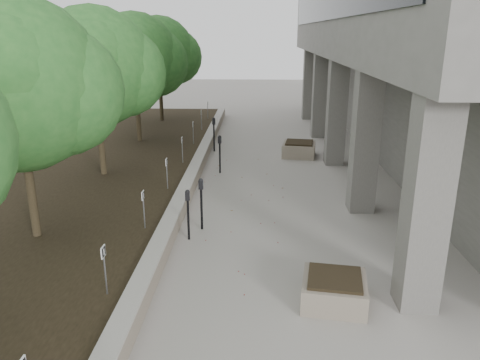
# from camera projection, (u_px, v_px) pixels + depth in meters

# --- Properties ---
(ground) EXTENTS (90.00, 90.00, 0.00)m
(ground) POSITION_uv_depth(u_px,v_px,m) (234.00, 332.00, 8.10)
(ground) COLOR #9C9790
(ground) RESTS_ON ground
(retaining_wall) EXTENTS (0.39, 26.00, 0.50)m
(retaining_wall) POSITION_uv_depth(u_px,v_px,m) (195.00, 170.00, 16.65)
(retaining_wall) COLOR gray
(retaining_wall) RESTS_ON ground
(planting_bed) EXTENTS (7.00, 26.00, 0.40)m
(planting_bed) POSITION_uv_depth(u_px,v_px,m) (94.00, 171.00, 16.80)
(planting_bed) COLOR #2E2517
(planting_bed) RESTS_ON ground
(crabapple_tree_2) EXTENTS (4.60, 4.00, 5.44)m
(crabapple_tree_2) POSITION_uv_depth(u_px,v_px,m) (21.00, 121.00, 10.17)
(crabapple_tree_2) COLOR #266325
(crabapple_tree_2) RESTS_ON planting_bed
(crabapple_tree_3) EXTENTS (4.60, 4.00, 5.44)m
(crabapple_tree_3) POSITION_uv_depth(u_px,v_px,m) (97.00, 93.00, 14.93)
(crabapple_tree_3) COLOR #266325
(crabapple_tree_3) RESTS_ON planting_bed
(crabapple_tree_4) EXTENTS (4.60, 4.00, 5.44)m
(crabapple_tree_4) POSITION_uv_depth(u_px,v_px,m) (136.00, 78.00, 19.70)
(crabapple_tree_4) COLOR #266325
(crabapple_tree_4) RESTS_ON planting_bed
(crabapple_tree_5) EXTENTS (4.60, 4.00, 5.44)m
(crabapple_tree_5) POSITION_uv_depth(u_px,v_px,m) (159.00, 69.00, 24.46)
(crabapple_tree_5) COLOR #266325
(crabapple_tree_5) RESTS_ON planting_bed
(parking_sign_2) EXTENTS (0.04, 0.22, 0.96)m
(parking_sign_2) POSITION_uv_depth(u_px,v_px,m) (105.00, 270.00, 8.39)
(parking_sign_2) COLOR black
(parking_sign_2) RESTS_ON planting_bed
(parking_sign_3) EXTENTS (0.04, 0.22, 0.96)m
(parking_sign_3) POSITION_uv_depth(u_px,v_px,m) (144.00, 210.00, 11.25)
(parking_sign_3) COLOR black
(parking_sign_3) RESTS_ON planting_bed
(parking_sign_4) EXTENTS (0.04, 0.22, 0.96)m
(parking_sign_4) POSITION_uv_depth(u_px,v_px,m) (167.00, 174.00, 14.10)
(parking_sign_4) COLOR black
(parking_sign_4) RESTS_ON planting_bed
(parking_sign_5) EXTENTS (0.04, 0.22, 0.96)m
(parking_sign_5) POSITION_uv_depth(u_px,v_px,m) (182.00, 150.00, 16.96)
(parking_sign_5) COLOR black
(parking_sign_5) RESTS_ON planting_bed
(parking_sign_6) EXTENTS (0.04, 0.22, 0.96)m
(parking_sign_6) POSITION_uv_depth(u_px,v_px,m) (193.00, 133.00, 19.81)
(parking_sign_6) COLOR black
(parking_sign_6) RESTS_ON planting_bed
(parking_sign_7) EXTENTS (0.04, 0.22, 0.96)m
(parking_sign_7) POSITION_uv_depth(u_px,v_px,m) (201.00, 120.00, 22.67)
(parking_sign_7) COLOR black
(parking_sign_7) RESTS_ON planting_bed
(parking_sign_8) EXTENTS (0.04, 0.22, 0.96)m
(parking_sign_8) POSITION_uv_depth(u_px,v_px,m) (208.00, 110.00, 25.53)
(parking_sign_8) COLOR black
(parking_sign_8) RESTS_ON planting_bed
(parking_meter_2) EXTENTS (0.14, 0.10, 1.41)m
(parking_meter_2) POSITION_uv_depth(u_px,v_px,m) (201.00, 204.00, 12.11)
(parking_meter_2) COLOR black
(parking_meter_2) RESTS_ON ground
(parking_meter_3) EXTENTS (0.13, 0.10, 1.32)m
(parking_meter_3) POSITION_uv_depth(u_px,v_px,m) (188.00, 215.00, 11.52)
(parking_meter_3) COLOR black
(parking_meter_3) RESTS_ON ground
(parking_meter_4) EXTENTS (0.15, 0.12, 1.42)m
(parking_meter_4) POSITION_uv_depth(u_px,v_px,m) (220.00, 154.00, 17.01)
(parking_meter_4) COLOR black
(parking_meter_4) RESTS_ON ground
(parking_meter_5) EXTENTS (0.17, 0.14, 1.49)m
(parking_meter_5) POSITION_uv_depth(u_px,v_px,m) (214.00, 134.00, 20.13)
(parking_meter_5) COLOR black
(parking_meter_5) RESTS_ON ground
(planter_front) EXTENTS (1.36, 1.36, 0.56)m
(planter_front) POSITION_uv_depth(u_px,v_px,m) (334.00, 290.00, 8.90)
(planter_front) COLOR gray
(planter_front) RESTS_ON ground
(planter_back) EXTENTS (1.50, 1.50, 0.62)m
(planter_back) POSITION_uv_depth(u_px,v_px,m) (299.00, 149.00, 19.47)
(planter_back) COLOR gray
(planter_back) RESTS_ON ground
(berry_scatter) EXTENTS (3.30, 14.10, 0.02)m
(berry_scatter) POSITION_uv_depth(u_px,v_px,m) (239.00, 220.00, 12.86)
(berry_scatter) COLOR maroon
(berry_scatter) RESTS_ON ground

